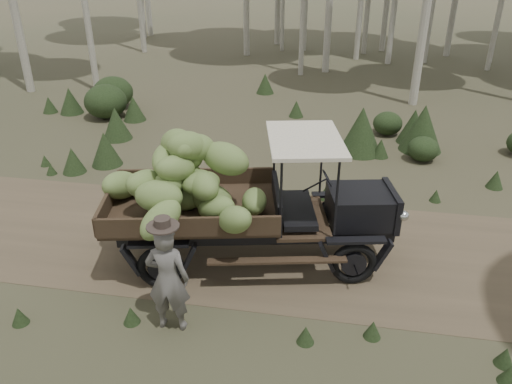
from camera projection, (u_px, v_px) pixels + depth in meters
ground at (233, 242)px, 9.98m from camera, size 120.00×120.00×0.00m
dirt_track at (233, 242)px, 9.98m from camera, size 70.00×4.00×0.01m
banana_truck at (217, 190)px, 8.72m from camera, size 5.53×3.18×2.66m
farmer at (168, 278)px, 7.41m from camera, size 0.67×0.50×1.94m
undergrowth at (168, 224)px, 9.56m from camera, size 22.16×21.93×1.35m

